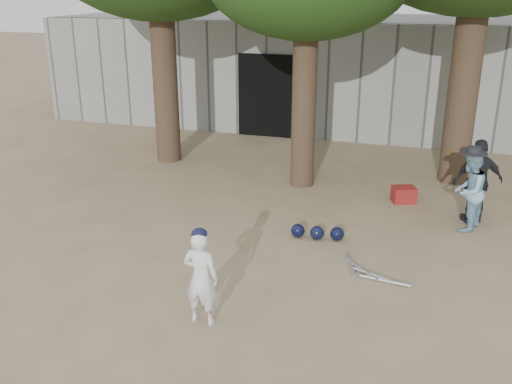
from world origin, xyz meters
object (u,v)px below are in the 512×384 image
(red_bag, at_px, (404,195))
(spectator_dark, at_px, (478,181))
(boy_player, at_px, (201,278))
(spectator_blue, at_px, (469,191))

(red_bag, bearing_deg, spectator_dark, -26.27)
(boy_player, distance_m, spectator_dark, 5.48)
(spectator_blue, bearing_deg, red_bag, -113.30)
(spectator_blue, height_order, red_bag, spectator_blue)
(red_bag, bearing_deg, boy_player, -113.06)
(boy_player, bearing_deg, red_bag, -111.19)
(spectator_blue, distance_m, red_bag, 1.57)
(boy_player, bearing_deg, spectator_dark, -125.58)
(spectator_dark, xyz_separation_m, red_bag, (-1.22, 0.60, -0.59))
(boy_player, xyz_separation_m, spectator_dark, (3.33, 4.35, 0.13))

